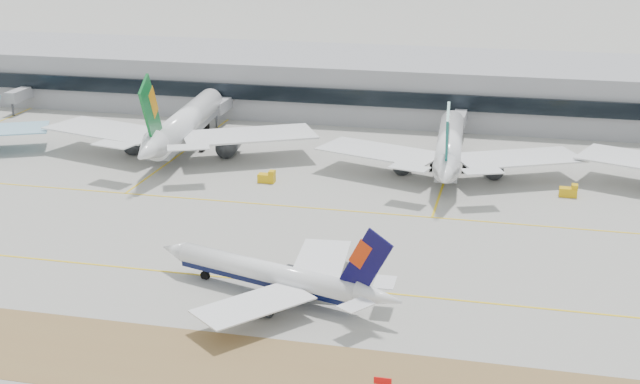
% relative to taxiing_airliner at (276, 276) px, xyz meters
% --- Properties ---
extents(ground, '(3000.00, 3000.00, 0.00)m').
position_rel_taxiing_airliner_xyz_m(ground, '(0.89, 10.09, -3.43)').
color(ground, gray).
rests_on(ground, ground).
extents(taxiing_airliner, '(41.30, 35.15, 14.21)m').
position_rel_taxiing_airliner_xyz_m(taxiing_airliner, '(0.00, 0.00, 0.00)').
color(taxiing_airliner, white).
rests_on(taxiing_airliner, ground).
extents(widebody_eva, '(65.10, 63.98, 23.30)m').
position_rel_taxiing_airliner_xyz_m(widebody_eva, '(-42.82, 71.99, 2.77)').
color(widebody_eva, white).
rests_on(widebody_eva, ground).
extents(widebody_cathay, '(57.42, 56.25, 20.50)m').
position_rel_taxiing_airliner_xyz_m(widebody_cathay, '(19.01, 69.55, 2.02)').
color(widebody_cathay, white).
rests_on(widebody_cathay, ground).
extents(terminal, '(280.00, 43.10, 15.00)m').
position_rel_taxiing_airliner_xyz_m(terminal, '(0.89, 124.93, 4.08)').
color(terminal, gray).
rests_on(terminal, ground).
extents(hold_sign_right, '(2.20, 0.15, 1.35)m').
position_rel_taxiing_airliner_xyz_m(hold_sign_right, '(19.80, -21.91, -2.55)').
color(hold_sign_right, red).
rests_on(hold_sign_right, ground).
extents(gse_c, '(3.55, 2.00, 2.60)m').
position_rel_taxiing_airliner_xyz_m(gse_c, '(44.07, 58.62, -2.38)').
color(gse_c, '#DCA70B').
rests_on(gse_c, ground).
extents(gse_b, '(3.55, 2.00, 2.60)m').
position_rel_taxiing_airliner_xyz_m(gse_b, '(-17.20, 53.75, -2.38)').
color(gse_b, '#DCA70B').
rests_on(gse_b, ground).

